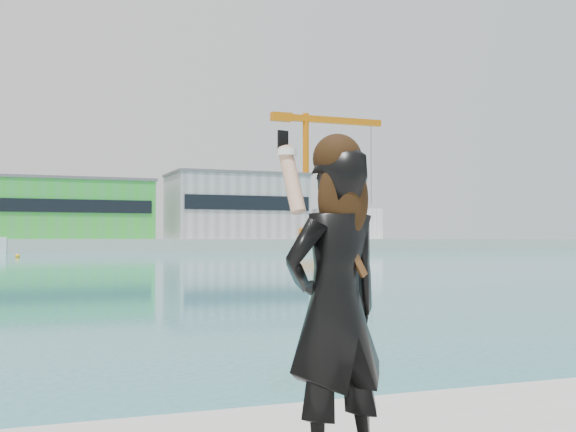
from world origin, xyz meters
The scene contains 8 objects.
far_quay centered at (0.00, 130.00, 1.00)m, with size 320.00×40.00×2.00m, color #9E9E99.
warehouse_green centered at (8.00, 127.98, 7.26)m, with size 30.60×16.36×10.50m.
warehouse_grey_right centered at (40.00, 127.98, 8.26)m, with size 25.50×15.35×12.50m.
ancillary_shed centered at (62.00, 126.00, 5.00)m, with size 12.00×10.00×6.00m, color silver.
dock_crane centered at (53.20, 122.00, 15.07)m, with size 23.00×4.00×24.00m.
flagpole_right centered at (22.09, 121.00, 6.54)m, with size 1.28×0.16×8.00m.
buoy_near centered at (0.08, 80.54, 0.00)m, with size 0.50×0.50×0.50m, color #FBA90D.
woman centered at (0.44, -0.64, 1.74)m, with size 0.72×0.56×1.86m.
Camera 1 is at (-1.23, -4.18, 2.06)m, focal length 45.00 mm.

